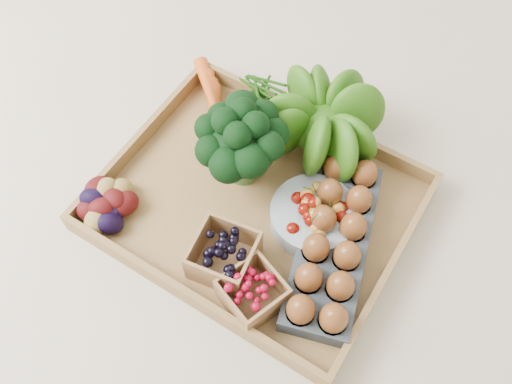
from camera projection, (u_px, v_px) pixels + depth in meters
The scene contains 10 objects.
ground at pixel (256, 208), 1.08m from camera, with size 4.00×4.00×0.00m, color beige.
tray at pixel (256, 206), 1.08m from camera, with size 0.55×0.45×0.01m, color olive.
carrots at pixel (214, 108), 1.16m from camera, with size 0.21×0.15×0.05m, color #C84C14, non-canonical shape.
lettuce at pixel (323, 115), 1.08m from camera, with size 0.16×0.16×0.16m, color #24560D.
broccoli at pixel (242, 155), 1.05m from camera, with size 0.17×0.17×0.14m, color black, non-canonical shape.
cherry_bowl at pixel (313, 216), 1.03m from camera, with size 0.16×0.16×0.04m, color #8C9EA5.
egg_carton at pixel (333, 246), 1.01m from camera, with size 0.12×0.34×0.04m, color #394249.
potatoes at pixel (103, 198), 1.04m from camera, with size 0.13×0.13×0.07m, color #390909, non-canonical shape.
punnet_blackberry at pixel (224, 255), 0.98m from camera, with size 0.10×0.10×0.07m, color black.
punnet_raspberry at pixel (253, 293), 0.95m from camera, with size 0.09×0.09×0.06m, color maroon.
Camera 1 is at (0.28, -0.45, 0.95)m, focal length 40.00 mm.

